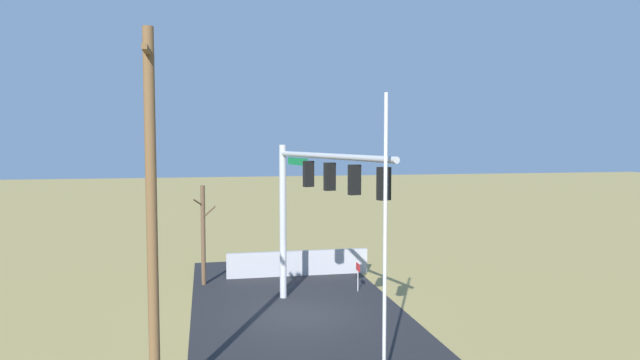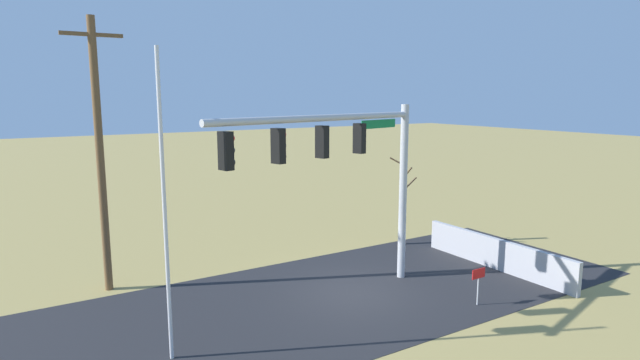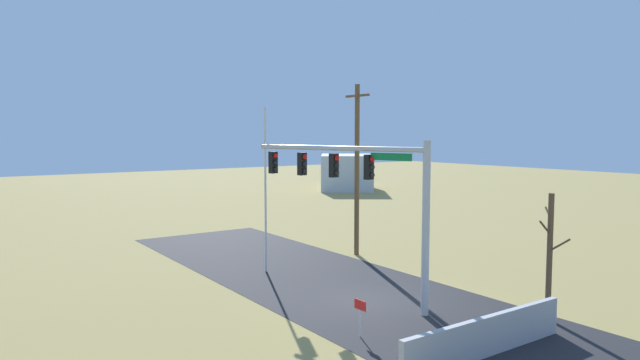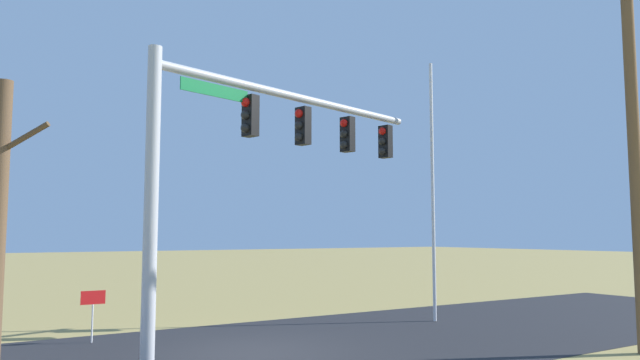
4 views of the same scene
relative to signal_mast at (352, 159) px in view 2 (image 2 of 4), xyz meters
name	(u,v)px [view 2 (image 2 of 4)]	position (x,y,z in m)	size (l,w,h in m)	color
ground_plane	(352,292)	(0.36, 0.43, -4.66)	(160.00, 160.00, 0.00)	#9E894C
road_surface	(243,319)	(-3.64, 0.43, -4.66)	(28.00, 8.00, 0.01)	#232326
sidewalk_corner	(421,272)	(3.78, 0.73, -4.66)	(6.00, 6.00, 0.01)	#B7B5AD
retaining_fence	(496,254)	(6.51, -0.50, -4.06)	(0.20, 6.83, 1.20)	#A8A8AD
signal_mast	(352,159)	(0.00, 0.00, 0.00)	(8.26, 2.36, 6.33)	#B2B5BA
flagpole	(165,210)	(-6.13, -0.81, -0.77)	(0.10, 0.10, 7.78)	silver
utility_pole	(100,153)	(-6.63, 5.09, 0.09)	(1.90, 0.26, 9.16)	brown
bare_tree	(403,194)	(5.61, 3.95, -2.35)	(1.27, 1.02, 4.50)	brown
open_sign	(478,278)	(3.15, -2.56, -3.75)	(0.56, 0.04, 1.22)	silver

